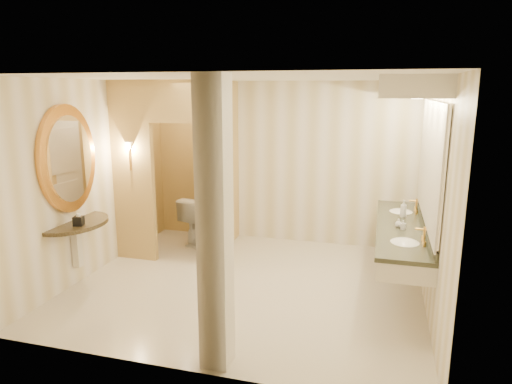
# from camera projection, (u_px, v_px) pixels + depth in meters

# --- Properties ---
(floor) EXTENTS (4.50, 4.50, 0.00)m
(floor) POSITION_uv_depth(u_px,v_px,m) (247.00, 284.00, 6.13)
(floor) COLOR beige
(floor) RESTS_ON ground
(ceiling) EXTENTS (4.50, 4.50, 0.00)m
(ceiling) POSITION_uv_depth(u_px,v_px,m) (247.00, 78.00, 5.54)
(ceiling) COLOR white
(ceiling) RESTS_ON wall_back
(wall_back) EXTENTS (4.50, 0.02, 2.70)m
(wall_back) POSITION_uv_depth(u_px,v_px,m) (281.00, 163.00, 7.72)
(wall_back) COLOR silver
(wall_back) RESTS_ON floor
(wall_front) EXTENTS (4.50, 0.02, 2.70)m
(wall_front) POSITION_uv_depth(u_px,v_px,m) (181.00, 232.00, 3.96)
(wall_front) COLOR silver
(wall_front) RESTS_ON floor
(wall_left) EXTENTS (0.02, 4.00, 2.70)m
(wall_left) POSITION_uv_depth(u_px,v_px,m) (94.00, 178.00, 6.42)
(wall_left) COLOR silver
(wall_left) RESTS_ON floor
(wall_right) EXTENTS (0.02, 4.00, 2.70)m
(wall_right) POSITION_uv_depth(u_px,v_px,m) (434.00, 197.00, 5.25)
(wall_right) COLOR silver
(wall_right) RESTS_ON floor
(toilet_closet) EXTENTS (1.50, 1.55, 2.70)m
(toilet_closet) POSITION_uv_depth(u_px,v_px,m) (196.00, 168.00, 7.03)
(toilet_closet) COLOR tan
(toilet_closet) RESTS_ON floor
(wall_sconce) EXTENTS (0.14, 0.14, 0.42)m
(wall_sconce) POSITION_uv_depth(u_px,v_px,m) (129.00, 148.00, 6.66)
(wall_sconce) COLOR gold
(wall_sconce) RESTS_ON toilet_closet
(vanity) EXTENTS (0.75, 2.75, 2.09)m
(vanity) POSITION_uv_depth(u_px,v_px,m) (409.00, 167.00, 5.63)
(vanity) COLOR silver
(vanity) RESTS_ON floor
(console_shelf) EXTENTS (1.06, 1.06, 1.98)m
(console_shelf) POSITION_uv_depth(u_px,v_px,m) (70.00, 186.00, 5.87)
(console_shelf) COLOR black
(console_shelf) RESTS_ON floor
(pillar) EXTENTS (0.27, 0.27, 2.70)m
(pillar) POSITION_uv_depth(u_px,v_px,m) (215.00, 228.00, 4.08)
(pillar) COLOR silver
(pillar) RESTS_ON floor
(tissue_box) EXTENTS (0.14, 0.14, 0.12)m
(tissue_box) POSITION_uv_depth(u_px,v_px,m) (79.00, 221.00, 5.78)
(tissue_box) COLOR black
(tissue_box) RESTS_ON console_shelf
(toilet) EXTENTS (0.65, 0.88, 0.81)m
(toilet) POSITION_uv_depth(u_px,v_px,m) (202.00, 219.00, 7.75)
(toilet) COLOR white
(toilet) RESTS_ON floor
(soap_bottle_a) EXTENTS (0.07, 0.07, 0.12)m
(soap_bottle_a) POSITION_uv_depth(u_px,v_px,m) (403.00, 225.00, 5.61)
(soap_bottle_a) COLOR beige
(soap_bottle_a) RESTS_ON vanity
(soap_bottle_b) EXTENTS (0.10, 0.10, 0.11)m
(soap_bottle_b) POSITION_uv_depth(u_px,v_px,m) (398.00, 223.00, 5.71)
(soap_bottle_b) COLOR silver
(soap_bottle_b) RESTS_ON vanity
(soap_bottle_c) EXTENTS (0.10, 0.10, 0.23)m
(soap_bottle_c) POSITION_uv_depth(u_px,v_px,m) (404.00, 209.00, 6.15)
(soap_bottle_c) COLOR #C6B28C
(soap_bottle_c) RESTS_ON vanity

